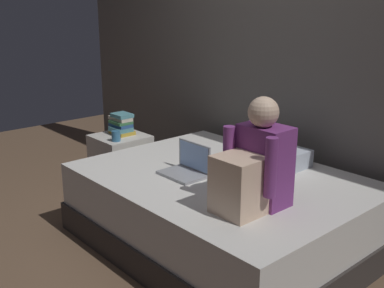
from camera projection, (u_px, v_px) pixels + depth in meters
ground_plane at (171, 246)px, 3.40m from camera, size 8.00×8.00×0.00m
wall_back at (285, 47)px, 3.78m from camera, size 5.60×0.10×2.70m
bed at (221, 210)px, 3.37m from camera, size 2.00×1.50×0.53m
nightstand at (121, 164)px, 4.30m from camera, size 0.44×0.46×0.55m
person_sitting at (254, 167)px, 2.72m from camera, size 0.39×0.44×0.66m
laptop at (187, 167)px, 3.30m from camera, size 0.32×0.23×0.22m
pillow at (268, 155)px, 3.54m from camera, size 0.56×0.36×0.13m
book_stack at (121, 124)px, 4.24m from camera, size 0.23×0.18×0.19m
mug at (116, 136)px, 4.04m from camera, size 0.08×0.08×0.09m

